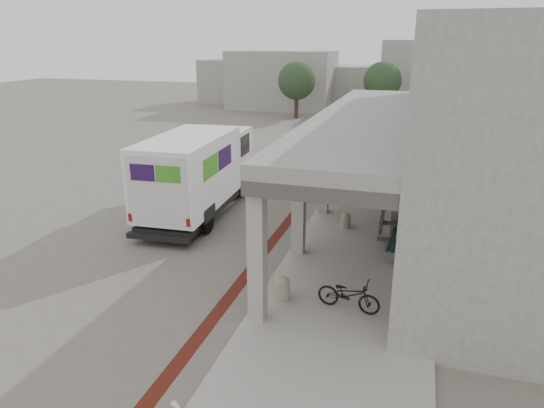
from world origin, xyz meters
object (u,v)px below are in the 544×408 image
(fedex_truck, at_px, (199,171))
(utility_cabinet, at_px, (398,220))
(bicycle_black, at_px, (349,294))
(bench, at_px, (397,243))

(fedex_truck, relative_size, utility_cabinet, 7.86)
(utility_cabinet, xyz_separation_m, bicycle_black, (-0.86, -5.57, -0.06))
(fedex_truck, distance_m, bench, 8.06)
(bench, height_order, bicycle_black, bicycle_black)
(utility_cabinet, bearing_deg, fedex_truck, 177.62)
(bench, height_order, utility_cabinet, utility_cabinet)
(bench, bearing_deg, utility_cabinet, 96.87)
(fedex_truck, height_order, bench, fedex_truck)
(utility_cabinet, relative_size, bicycle_black, 0.61)
(fedex_truck, distance_m, utility_cabinet, 7.70)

